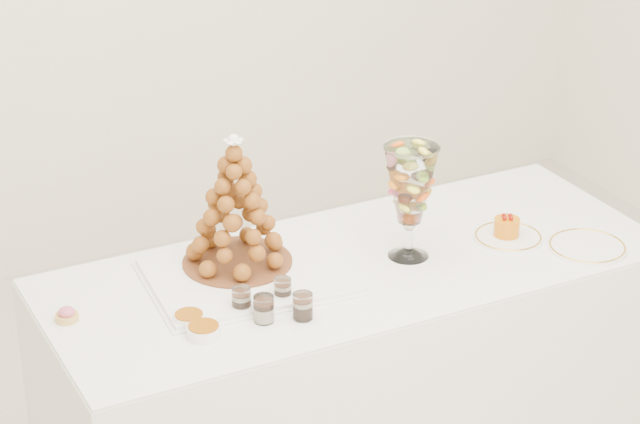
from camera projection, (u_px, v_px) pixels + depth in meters
buffet_table at (354, 366)px, 3.95m from camera, size 1.92×0.77×0.73m
lace_tray at (250, 276)px, 3.70m from camera, size 0.61×0.48×0.02m
macaron_vase at (411, 186)px, 3.74m from camera, size 0.17×0.17×0.36m
cake_plate at (508, 237)px, 3.94m from camera, size 0.22×0.22×0.01m
spare_plate at (587, 247)px, 3.88m from camera, size 0.24×0.24×0.01m
pink_tart at (67, 315)px, 3.48m from camera, size 0.07×0.07×0.04m
verrine_a at (242, 300)px, 3.52m from camera, size 0.06×0.06×0.07m
verrine_b at (262, 306)px, 3.50m from camera, size 0.05×0.05×0.06m
verrine_c at (283, 289)px, 3.58m from camera, size 0.06×0.06×0.07m
verrine_d at (264, 309)px, 3.47m from camera, size 0.07×0.07×0.08m
verrine_e at (303, 306)px, 3.48m from camera, size 0.06×0.06×0.08m
ramekin_back at (189, 319)px, 3.46m from camera, size 0.09×0.09×0.03m
ramekin_front at (204, 331)px, 3.40m from camera, size 0.10×0.10×0.03m
croquembouche at (235, 202)px, 3.67m from camera, size 0.33×0.33×0.41m
mousse_cake at (507, 227)px, 3.93m from camera, size 0.08×0.08×0.07m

